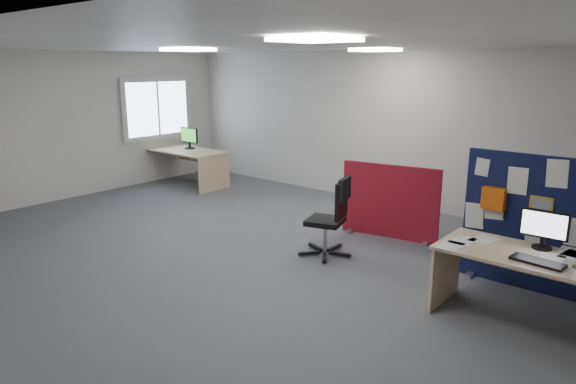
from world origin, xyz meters
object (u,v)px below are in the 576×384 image
Objects in this scene: monitor_main at (544,228)px; monitor_second at (189,137)px; red_divider at (390,202)px; office_chair at (333,213)px; second_desk at (188,158)px; navy_divider at (547,226)px; main_desk at (534,271)px.

monitor_second reaches higher than monitor_main.
monitor_main reaches higher than red_divider.
red_divider is at bearing 63.99° from office_chair.
navy_divider is at bearing -7.11° from second_desk.
monitor_second reaches higher than main_desk.
second_desk is 3.58× the size of monitor_second.
red_divider is 4.93m from second_desk.
monitor_main is 2.54m from office_chair.
monitor_second reaches higher than office_chair.
monitor_second reaches higher than red_divider.
main_desk is 1.22× the size of red_divider.
monitor_second is (-7.34, 1.88, 0.41)m from main_desk.
red_divider is 5.04m from monitor_second.
red_divider is (-2.34, 1.44, -0.03)m from main_desk.
monitor_main is 0.42× the size of office_chair.
main_desk is 7.47m from second_desk.
monitor_second is at bearing 164.82° from red_divider.
second_desk is at bearing 172.89° from navy_divider.
monitor_main is 7.52m from monitor_second.
navy_divider is 1.76× the size of office_chair.
navy_divider reaches higher than second_desk.
monitor_main is 2.68m from red_divider.
main_desk is 0.99× the size of second_desk.
monitor_second is (-0.08, 0.11, 0.41)m from second_desk.
navy_divider is 1.30× the size of red_divider.
main_desk is at bearing -41.76° from red_divider.
main_desk is at bearing -15.69° from monitor_second.
red_divider is 1.35× the size of office_chair.
office_chair is (-2.52, 0.29, 0.04)m from main_desk.
navy_divider is 2.30m from red_divider.
monitor_second is at bearing 165.66° from main_desk.
office_chair is at bearing -19.60° from monitor_second.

